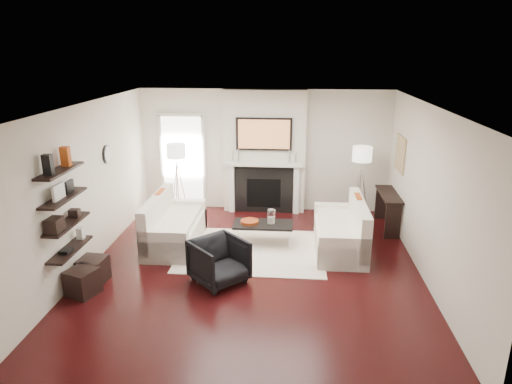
# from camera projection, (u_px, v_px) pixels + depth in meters

# --- Properties ---
(room_envelope) EXTENTS (6.00, 6.00, 6.00)m
(room_envelope) POSITION_uv_depth(u_px,v_px,m) (253.00, 191.00, 7.27)
(room_envelope) COLOR black
(room_envelope) RESTS_ON ground
(chimney_breast) EXTENTS (1.80, 0.25, 2.70)m
(chimney_breast) POSITION_uv_depth(u_px,v_px,m) (264.00, 152.00, 10.00)
(chimney_breast) COLOR silver
(chimney_breast) RESTS_ON floor
(fireplace_surround) EXTENTS (1.30, 0.02, 1.04)m
(fireplace_surround) POSITION_uv_depth(u_px,v_px,m) (264.00, 190.00, 10.13)
(fireplace_surround) COLOR black
(fireplace_surround) RESTS_ON floor
(firebox) EXTENTS (0.75, 0.02, 0.65)m
(firebox) POSITION_uv_depth(u_px,v_px,m) (264.00, 193.00, 10.14)
(firebox) COLOR black
(firebox) RESTS_ON floor
(mantel_pilaster_l) EXTENTS (0.12, 0.08, 1.10)m
(mantel_pilaster_l) POSITION_uv_depth(u_px,v_px,m) (231.00, 188.00, 10.14)
(mantel_pilaster_l) COLOR white
(mantel_pilaster_l) RESTS_ON floor
(mantel_pilaster_r) EXTENTS (0.12, 0.08, 1.10)m
(mantel_pilaster_r) POSITION_uv_depth(u_px,v_px,m) (296.00, 190.00, 10.03)
(mantel_pilaster_r) COLOR white
(mantel_pilaster_r) RESTS_ON floor
(mantel_shelf) EXTENTS (1.70, 0.18, 0.07)m
(mantel_shelf) POSITION_uv_depth(u_px,v_px,m) (264.00, 164.00, 9.90)
(mantel_shelf) COLOR white
(mantel_shelf) RESTS_ON chimney_breast
(tv_body) EXTENTS (1.20, 0.06, 0.70)m
(tv_body) POSITION_uv_depth(u_px,v_px,m) (264.00, 134.00, 9.72)
(tv_body) COLOR black
(tv_body) RESTS_ON chimney_breast
(tv_screen) EXTENTS (1.10, 0.00, 0.62)m
(tv_screen) POSITION_uv_depth(u_px,v_px,m) (264.00, 134.00, 9.69)
(tv_screen) COLOR #BF723F
(tv_screen) RESTS_ON tv_body
(candlestick_l_tall) EXTENTS (0.04, 0.04, 0.30)m
(candlestick_l_tall) POSITION_uv_depth(u_px,v_px,m) (239.00, 155.00, 9.89)
(candlestick_l_tall) COLOR silver
(candlestick_l_tall) RESTS_ON mantel_shelf
(candlestick_l_short) EXTENTS (0.04, 0.04, 0.24)m
(candlestick_l_short) POSITION_uv_depth(u_px,v_px,m) (233.00, 157.00, 9.91)
(candlestick_l_short) COLOR silver
(candlestick_l_short) RESTS_ON mantel_shelf
(candlestick_r_tall) EXTENTS (0.04, 0.04, 0.30)m
(candlestick_r_tall) POSITION_uv_depth(u_px,v_px,m) (289.00, 156.00, 9.81)
(candlestick_r_tall) COLOR silver
(candlestick_r_tall) RESTS_ON mantel_shelf
(candlestick_r_short) EXTENTS (0.04, 0.04, 0.24)m
(candlestick_r_short) POSITION_uv_depth(u_px,v_px,m) (295.00, 158.00, 9.81)
(candlestick_r_short) COLOR silver
(candlestick_r_short) RESTS_ON mantel_shelf
(hallway_panel) EXTENTS (0.90, 0.02, 2.10)m
(hallway_panel) POSITION_uv_depth(u_px,v_px,m) (183.00, 163.00, 10.34)
(hallway_panel) COLOR white
(hallway_panel) RESTS_ON floor
(door_trim_l) EXTENTS (0.06, 0.06, 2.16)m
(door_trim_l) POSITION_uv_depth(u_px,v_px,m) (162.00, 162.00, 10.35)
(door_trim_l) COLOR white
(door_trim_l) RESTS_ON floor
(door_trim_r) EXTENTS (0.06, 0.06, 2.16)m
(door_trim_r) POSITION_uv_depth(u_px,v_px,m) (204.00, 163.00, 10.28)
(door_trim_r) COLOR white
(door_trim_r) RESTS_ON floor
(door_trim_top) EXTENTS (1.02, 0.06, 0.06)m
(door_trim_top) POSITION_uv_depth(u_px,v_px,m) (181.00, 115.00, 9.99)
(door_trim_top) COLOR white
(door_trim_top) RESTS_ON wall_back
(rug) EXTENTS (2.60, 2.00, 0.01)m
(rug) POSITION_uv_depth(u_px,v_px,m) (252.00, 251.00, 8.32)
(rug) COLOR #F3DBC7
(rug) RESTS_ON floor
(loveseat_left_base) EXTENTS (0.85, 1.80, 0.42)m
(loveseat_left_base) POSITION_uv_depth(u_px,v_px,m) (176.00, 233.00, 8.56)
(loveseat_left_base) COLOR white
(loveseat_left_base) RESTS_ON floor
(loveseat_left_back) EXTENTS (0.18, 1.80, 0.80)m
(loveseat_left_back) POSITION_uv_depth(u_px,v_px,m) (157.00, 217.00, 8.49)
(loveseat_left_back) COLOR white
(loveseat_left_back) RESTS_ON floor
(loveseat_left_arm_n) EXTENTS (0.85, 0.18, 0.60)m
(loveseat_left_arm_n) POSITION_uv_depth(u_px,v_px,m) (164.00, 247.00, 7.76)
(loveseat_left_arm_n) COLOR white
(loveseat_left_arm_n) RESTS_ON floor
(loveseat_left_arm_s) EXTENTS (0.85, 0.18, 0.60)m
(loveseat_left_arm_s) POSITION_uv_depth(u_px,v_px,m) (185.00, 214.00, 9.30)
(loveseat_left_arm_s) COLOR white
(loveseat_left_arm_s) RESTS_ON floor
(loveseat_left_cushion) EXTENTS (0.63, 1.44, 0.10)m
(loveseat_left_cushion) POSITION_uv_depth(u_px,v_px,m) (178.00, 221.00, 8.48)
(loveseat_left_cushion) COLOR white
(loveseat_left_cushion) RESTS_ON loveseat_left_base
(pillow_left_orange) EXTENTS (0.10, 0.42, 0.42)m
(pillow_left_orange) POSITION_uv_depth(u_px,v_px,m) (161.00, 202.00, 8.71)
(pillow_left_orange) COLOR #AB4515
(pillow_left_orange) RESTS_ON loveseat_left_cushion
(pillow_left_charcoal) EXTENTS (0.10, 0.40, 0.40)m
(pillow_left_charcoal) POSITION_uv_depth(u_px,v_px,m) (152.00, 213.00, 8.14)
(pillow_left_charcoal) COLOR black
(pillow_left_charcoal) RESTS_ON loveseat_left_cushion
(loveseat_right_base) EXTENTS (0.85, 1.80, 0.42)m
(loveseat_right_base) POSITION_uv_depth(u_px,v_px,m) (339.00, 238.00, 8.33)
(loveseat_right_base) COLOR white
(loveseat_right_base) RESTS_ON floor
(loveseat_right_back) EXTENTS (0.18, 1.80, 0.80)m
(loveseat_right_back) POSITION_uv_depth(u_px,v_px,m) (359.00, 223.00, 8.21)
(loveseat_right_back) COLOR white
(loveseat_right_back) RESTS_ON floor
(loveseat_right_arm_n) EXTENTS (0.85, 0.18, 0.60)m
(loveseat_right_arm_n) POSITION_uv_depth(u_px,v_px,m) (344.00, 253.00, 7.53)
(loveseat_right_arm_n) COLOR white
(loveseat_right_arm_n) RESTS_ON floor
(loveseat_right_arm_s) EXTENTS (0.85, 0.18, 0.60)m
(loveseat_right_arm_s) POSITION_uv_depth(u_px,v_px,m) (336.00, 218.00, 9.07)
(loveseat_right_arm_s) COLOR white
(loveseat_right_arm_s) RESTS_ON floor
(loveseat_right_cushion) EXTENTS (0.63, 1.44, 0.10)m
(loveseat_right_cushion) POSITION_uv_depth(u_px,v_px,m) (337.00, 225.00, 8.26)
(loveseat_right_cushion) COLOR white
(loveseat_right_cushion) RESTS_ON loveseat_right_base
(pillow_right_orange) EXTENTS (0.10, 0.42, 0.42)m
(pillow_right_orange) POSITION_uv_depth(u_px,v_px,m) (357.00, 207.00, 8.43)
(pillow_right_orange) COLOR #AB4515
(pillow_right_orange) RESTS_ON loveseat_right_cushion
(pillow_right_charcoal) EXTENTS (0.10, 0.40, 0.40)m
(pillow_right_charcoal) POSITION_uv_depth(u_px,v_px,m) (362.00, 219.00, 7.87)
(pillow_right_charcoal) COLOR black
(pillow_right_charcoal) RESTS_ON loveseat_right_cushion
(coffee_table) EXTENTS (1.10, 0.55, 0.04)m
(coffee_table) POSITION_uv_depth(u_px,v_px,m) (263.00, 224.00, 8.48)
(coffee_table) COLOR black
(coffee_table) RESTS_ON floor
(coffee_leg_nw) EXTENTS (0.02, 0.02, 0.38)m
(coffee_leg_nw) POSITION_uv_depth(u_px,v_px,m) (235.00, 239.00, 8.38)
(coffee_leg_nw) COLOR silver
(coffee_leg_nw) RESTS_ON floor
(coffee_leg_ne) EXTENTS (0.02, 0.02, 0.38)m
(coffee_leg_ne) POSITION_uv_depth(u_px,v_px,m) (290.00, 240.00, 8.30)
(coffee_leg_ne) COLOR silver
(coffee_leg_ne) RESTS_ON floor
(coffee_leg_sw) EXTENTS (0.02, 0.02, 0.38)m
(coffee_leg_sw) POSITION_uv_depth(u_px,v_px,m) (238.00, 230.00, 8.79)
(coffee_leg_sw) COLOR silver
(coffee_leg_sw) RESTS_ON floor
(coffee_leg_se) EXTENTS (0.02, 0.02, 0.38)m
(coffee_leg_se) POSITION_uv_depth(u_px,v_px,m) (290.00, 231.00, 8.72)
(coffee_leg_se) COLOR silver
(coffee_leg_se) RESTS_ON floor
(hurricane_glass) EXTENTS (0.15, 0.15, 0.26)m
(hurricane_glass) POSITION_uv_depth(u_px,v_px,m) (271.00, 217.00, 8.42)
(hurricane_glass) COLOR white
(hurricane_glass) RESTS_ON coffee_table
(hurricane_candle) EXTENTS (0.09, 0.09, 0.13)m
(hurricane_candle) POSITION_uv_depth(u_px,v_px,m) (271.00, 220.00, 8.44)
(hurricane_candle) COLOR white
(hurricane_candle) RESTS_ON coffee_table
(copper_bowl) EXTENTS (0.34, 0.34, 0.06)m
(copper_bowl) POSITION_uv_depth(u_px,v_px,m) (250.00, 222.00, 8.49)
(copper_bowl) COLOR #C85121
(copper_bowl) RESTS_ON coffee_table
(armchair) EXTENTS (1.03, 1.03, 0.77)m
(armchair) POSITION_uv_depth(u_px,v_px,m) (219.00, 259.00, 7.12)
(armchair) COLOR black
(armchair) RESTS_ON floor
(lamp_left_post) EXTENTS (0.02, 0.02, 1.20)m
(lamp_left_post) POSITION_uv_depth(u_px,v_px,m) (178.00, 189.00, 9.92)
(lamp_left_post) COLOR silver
(lamp_left_post) RESTS_ON floor
(lamp_left_shade) EXTENTS (0.40, 0.40, 0.30)m
(lamp_left_shade) POSITION_uv_depth(u_px,v_px,m) (176.00, 151.00, 9.66)
(lamp_left_shade) COLOR white
(lamp_left_shade) RESTS_ON lamp_left_post
(lamp_left_leg_a) EXTENTS (0.25, 0.02, 1.23)m
(lamp_left_leg_a) POSITION_uv_depth(u_px,v_px,m) (183.00, 189.00, 9.91)
(lamp_left_leg_a) COLOR silver
(lamp_left_leg_a) RESTS_ON floor
(lamp_left_leg_b) EXTENTS (0.14, 0.22, 1.23)m
(lamp_left_leg_b) POSITION_uv_depth(u_px,v_px,m) (177.00, 188.00, 10.01)
(lamp_left_leg_b) COLOR silver
(lamp_left_leg_b) RESTS_ON floor
(lamp_left_leg_c) EXTENTS (0.14, 0.22, 1.23)m
(lamp_left_leg_c) POSITION_uv_depth(u_px,v_px,m) (174.00, 190.00, 9.83)
(lamp_left_leg_c) COLOR silver
(lamp_left_leg_c) RESTS_ON floor
(lamp_right_post) EXTENTS (0.02, 0.02, 1.20)m
(lamp_right_post) POSITION_uv_depth(u_px,v_px,m) (359.00, 193.00, 9.64)
(lamp_right_post) COLOR silver
(lamp_right_post) RESTS_ON floor
(lamp_right_shade) EXTENTS (0.40, 0.40, 0.30)m
(lamp_right_shade) POSITION_uv_depth(u_px,v_px,m) (362.00, 154.00, 9.38)
(lamp_right_shade) COLOR white
(lamp_right_shade) RESTS_ON lamp_right_post
(lamp_right_leg_a) EXTENTS (0.25, 0.02, 1.23)m
(lamp_right_leg_a) POSITION_uv_depth(u_px,v_px,m) (365.00, 193.00, 9.63)
(lamp_right_leg_a) COLOR silver
(lamp_right_leg_a) RESTS_ON floor
(lamp_right_leg_b) EXTENTS (0.14, 0.22, 1.23)m
(lamp_right_leg_b) POSITION_uv_depth(u_px,v_px,m) (356.00, 192.00, 9.73)
(lamp_right_leg_b) COLOR silver
(lamp_right_leg_b) RESTS_ON floor
(lamp_right_leg_c) EXTENTS (0.14, 0.22, 1.23)m
(lamp_right_leg_c) POSITION_uv_depth(u_px,v_px,m) (357.00, 195.00, 9.55)
(lamp_right_leg_c) COLOR silver
(lamp_right_leg_c) RESTS_ON floor
(console_top) EXTENTS (0.35, 1.20, 0.04)m
(console_top) POSITION_uv_depth(u_px,v_px,m) (389.00, 194.00, 9.15)
(console_top) COLOR black
(console_top) RESTS_ON floor
(console_leg_n) EXTENTS (0.30, 0.04, 0.71)m
(console_leg_n) POSITION_uv_depth(u_px,v_px,m) (393.00, 222.00, 8.74)
(console_leg_n) COLOR black
(console_leg_n) RESTS_ON floor
(console_leg_s) EXTENTS (0.30, 0.04, 0.71)m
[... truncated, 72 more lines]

